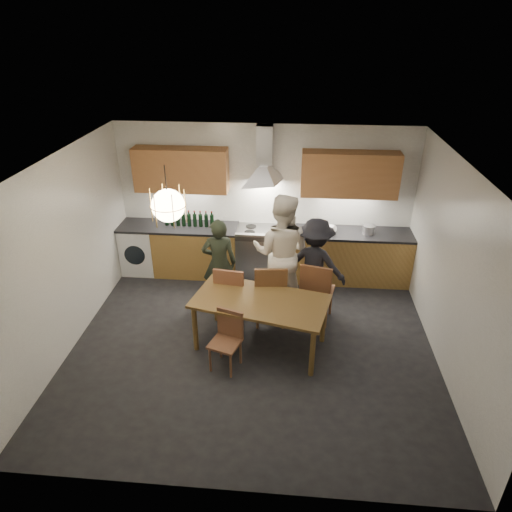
# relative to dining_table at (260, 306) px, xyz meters

# --- Properties ---
(ground) EXTENTS (5.00, 5.00, 0.00)m
(ground) POSITION_rel_dining_table_xyz_m (-0.10, 0.00, -0.66)
(ground) COLOR black
(ground) RESTS_ON ground
(room_shell) EXTENTS (5.02, 4.52, 2.61)m
(room_shell) POSITION_rel_dining_table_xyz_m (-0.10, 0.00, 1.04)
(room_shell) COLOR white
(room_shell) RESTS_ON ground
(counter_run) EXTENTS (5.00, 0.62, 0.90)m
(counter_run) POSITION_rel_dining_table_xyz_m (-0.08, 1.95, -0.21)
(counter_run) COLOR #B78A46
(counter_run) RESTS_ON ground
(range_stove) EXTENTS (0.90, 0.60, 0.92)m
(range_stove) POSITION_rel_dining_table_xyz_m (-0.10, 1.95, -0.22)
(range_stove) COLOR silver
(range_stove) RESTS_ON ground
(wall_fixtures) EXTENTS (4.30, 0.54, 1.10)m
(wall_fixtures) POSITION_rel_dining_table_xyz_m (-0.10, 2.07, 1.21)
(wall_fixtures) COLOR #C07F49
(wall_fixtures) RESTS_ON ground
(pendant_lamp) EXTENTS (0.43, 0.43, 0.70)m
(pendant_lamp) POSITION_rel_dining_table_xyz_m (-1.10, -0.10, 1.44)
(pendant_lamp) COLOR black
(pendant_lamp) RESTS_ON ground
(dining_table) EXTENTS (1.94, 1.28, 0.75)m
(dining_table) POSITION_rel_dining_table_xyz_m (0.00, 0.00, 0.00)
(dining_table) COLOR brown
(dining_table) RESTS_ON ground
(chair_back_left) EXTENTS (0.49, 0.49, 0.97)m
(chair_back_left) POSITION_rel_dining_table_xyz_m (-0.46, 0.47, -0.11)
(chair_back_left) COLOR brown
(chair_back_left) RESTS_ON ground
(chair_back_mid) EXTENTS (0.50, 0.50, 1.02)m
(chair_back_mid) POSITION_rel_dining_table_xyz_m (0.11, 0.49, -0.08)
(chair_back_mid) COLOR brown
(chair_back_mid) RESTS_ON ground
(chair_back_right) EXTENTS (0.55, 0.55, 1.01)m
(chair_back_right) POSITION_rel_dining_table_xyz_m (0.77, 0.62, -0.09)
(chair_back_right) COLOR brown
(chair_back_right) RESTS_ON ground
(chair_front) EXTENTS (0.46, 0.46, 0.81)m
(chair_front) POSITION_rel_dining_table_xyz_m (-0.39, -0.42, -0.20)
(chair_front) COLOR brown
(chair_front) RESTS_ON ground
(person_left) EXTENTS (0.57, 0.40, 1.46)m
(person_left) POSITION_rel_dining_table_xyz_m (-0.71, 1.01, 0.07)
(person_left) COLOR black
(person_left) RESTS_ON ground
(person_mid) EXTENTS (1.01, 0.85, 1.86)m
(person_mid) POSITION_rel_dining_table_xyz_m (0.23, 1.06, 0.27)
(person_mid) COLOR silver
(person_mid) RESTS_ON ground
(person_right) EXTENTS (1.08, 0.80, 1.49)m
(person_right) POSITION_rel_dining_table_xyz_m (0.75, 1.06, 0.08)
(person_right) COLOR black
(person_right) RESTS_ON ground
(mixing_bowl) EXTENTS (0.34, 0.34, 0.08)m
(mixing_bowl) POSITION_rel_dining_table_xyz_m (0.97, 1.93, 0.28)
(mixing_bowl) COLOR #A7A7AA
(mixing_bowl) RESTS_ON counter_run
(stock_pot) EXTENTS (0.24, 0.24, 0.14)m
(stock_pot) POSITION_rel_dining_table_xyz_m (1.65, 1.92, 0.31)
(stock_pot) COLOR silver
(stock_pot) RESTS_ON counter_run
(wine_bottles) EXTENTS (0.86, 0.07, 0.28)m
(wine_bottles) POSITION_rel_dining_table_xyz_m (-1.38, 1.98, 0.38)
(wine_bottles) COLOR black
(wine_bottles) RESTS_ON counter_run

